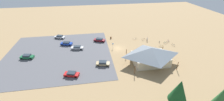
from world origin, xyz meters
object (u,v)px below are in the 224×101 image
bicycle_green_lone_west (150,49)px  bicycle_purple_trailside (168,41)px  bicycle_silver_yard_center (135,39)px  car_tan_inner_stall (103,63)px  bike_pavilion (151,54)px  car_green_aisle_side (27,57)px  bicycle_teal_back_row (165,43)px  bicycle_yellow_near_porch (161,46)px  bicycle_orange_yard_front (144,39)px  lot_sign (113,45)px  car_silver_end_stall (77,48)px  car_maroon_near_entry (99,40)px  car_red_far_end (72,74)px  bicycle_black_edge_south (159,42)px  car_white_mid_lot (60,37)px  pine_mideast (223,96)px  bicycle_white_front_row (173,45)px  car_blue_second_row (66,43)px  trash_bin (111,38)px  bicycle_blue_mid_cluster (155,49)px  visitor_at_bikes (147,39)px  pine_center (179,91)px

bicycle_green_lone_west → bicycle_purple_trailside: 11.61m
bicycle_silver_yard_center → car_tan_inner_stall: (16.03, 17.69, 0.36)m
bike_pavilion → car_green_aisle_side: size_ratio=3.04×
bike_pavilion → bicycle_teal_back_row: (-11.94, -12.77, -2.77)m
bicycle_yellow_near_porch → bicycle_orange_yard_front: bearing=-57.4°
bicycle_silver_yard_center → bicycle_purple_trailside: bicycle_silver_yard_center is taller
lot_sign → bicycle_teal_back_row: size_ratio=1.33×
car_silver_end_stall → car_maroon_near_entry: bearing=-148.0°
car_red_far_end → car_maroon_near_entry: (-10.10, -22.32, 0.04)m
bicycle_black_edge_south → bicycle_teal_back_row: (-2.29, 0.96, 0.03)m
bicycle_orange_yard_front → car_white_mid_lot: bearing=-12.5°
car_red_far_end → car_white_mid_lot: size_ratio=0.94×
bicycle_teal_back_row → car_green_aisle_side: (53.00, 3.33, 0.37)m
bicycle_silver_yard_center → bicycle_black_edge_south: bicycle_silver_yard_center is taller
bicycle_black_edge_south → bicycle_orange_yard_front: 6.64m
pine_mideast → bicycle_green_lone_west: bearing=-85.1°
bicycle_teal_back_row → bicycle_white_front_row: bearing=128.2°
bicycle_black_edge_south → car_maroon_near_entry: (24.68, -5.57, 0.37)m
car_blue_second_row → car_tan_inner_stall: bearing=127.6°
car_maroon_near_entry → lot_sign: bearing=122.9°
bicycle_black_edge_south → car_silver_end_stall: bearing=0.2°
lot_sign → trash_bin: bearing=-94.1°
pine_mideast → car_silver_end_stall: 46.67m
bicycle_blue_mid_cluster → car_silver_end_stall: size_ratio=0.31×
bicycle_yellow_near_porch → visitor_at_bikes: size_ratio=0.89×
bicycle_black_edge_south → visitor_at_bikes: (4.33, -2.78, 0.57)m
visitor_at_bikes → bicycle_yellow_near_porch: bearing=118.7°
car_blue_second_row → car_red_far_end: (-3.46, 21.06, -0.04)m
bicycle_teal_back_row → car_red_far_end: 40.30m
trash_bin → car_red_far_end: (15.38, 24.39, 0.24)m
car_red_far_end → visitor_at_bikes: size_ratio=2.61×
bicycle_purple_trailside → car_blue_second_row: 42.72m
car_blue_second_row → car_white_mid_lot: size_ratio=1.00×
bicycle_silver_yard_center → car_red_far_end: size_ratio=0.37×
bicycle_blue_mid_cluster → car_white_mid_lot: (37.86, -16.95, 0.36)m
bicycle_black_edge_south → bicycle_white_front_row: bearing=140.5°
bicycle_blue_mid_cluster → car_white_mid_lot: car_white_mid_lot is taller
car_blue_second_row → lot_sign: bearing=162.1°
trash_bin → bicycle_blue_mid_cluster: (-15.38, 12.82, -0.10)m
trash_bin → car_silver_end_stall: size_ratio=0.19×
pine_center → bicycle_purple_trailside: pine_center is taller
bicycle_black_edge_south → car_red_far_end: bearing=25.7°
visitor_at_bikes → bicycle_silver_yard_center: bearing=-25.3°
pine_center → bicycle_orange_yard_front: size_ratio=4.54×
bicycle_white_front_row → bicycle_blue_mid_cluster: bicycle_white_front_row is taller
bike_pavilion → bicycle_blue_mid_cluster: (-5.62, -8.55, -2.81)m
bike_pavilion → bicycle_yellow_near_porch: size_ratio=8.82×
bike_pavilion → bicycle_blue_mid_cluster: 10.62m
pine_center → bicycle_white_front_row: pine_center is taller
bicycle_white_front_row → car_maroon_near_entry: bearing=-17.6°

